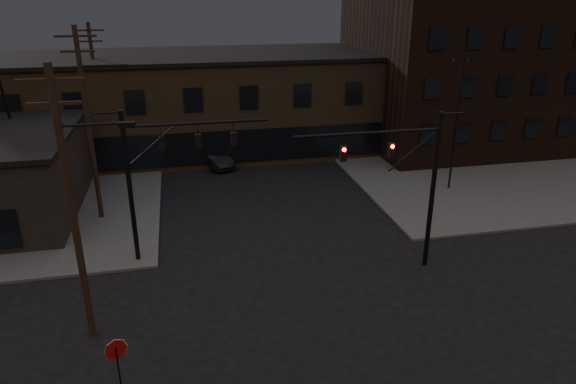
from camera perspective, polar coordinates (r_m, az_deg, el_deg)
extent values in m
plane|color=black|center=(22.04, 4.52, -15.45)|extent=(140.00, 140.00, 0.00)
cube|color=#474744|center=(49.25, 22.15, 4.43)|extent=(30.00, 30.00, 0.15)
cube|color=brown|center=(46.04, -5.38, 9.87)|extent=(40.00, 12.00, 8.00)
cube|color=black|center=(51.17, 20.78, 13.19)|extent=(22.00, 16.00, 14.00)
cylinder|color=black|center=(26.06, 15.75, -0.06)|extent=(0.24, 0.24, 8.00)
cylinder|color=black|center=(23.65, 8.94, 6.50)|extent=(7.00, 0.14, 0.14)
cube|color=#FF140C|center=(24.33, 11.40, 4.55)|extent=(0.28, 0.22, 0.70)
cube|color=#FF140C|center=(23.51, 6.15, 4.26)|extent=(0.28, 0.22, 0.70)
cylinder|color=black|center=(26.59, -17.15, 0.21)|extent=(0.24, 0.24, 8.00)
cylinder|color=black|center=(25.53, -10.05, 7.54)|extent=(7.00, 0.14, 0.14)
cube|color=black|center=(25.76, -13.82, 5.29)|extent=(0.28, 0.22, 0.70)
cube|color=black|center=(25.76, -9.92, 5.59)|extent=(0.28, 0.22, 0.70)
cube|color=black|center=(25.87, -6.04, 5.87)|extent=(0.28, 0.22, 0.70)
cylinder|color=black|center=(19.31, -18.22, -18.68)|extent=(0.06, 0.06, 2.20)
cylinder|color=maroon|center=(18.72, -18.58, -16.28)|extent=(0.72, 0.33, 0.76)
cylinder|color=black|center=(20.74, -22.81, -2.14)|extent=(0.28, 0.28, 11.00)
cube|color=black|center=(19.45, -24.90, 11.22)|extent=(2.20, 0.12, 0.12)
cube|color=black|center=(19.58, -24.54, 8.93)|extent=(1.80, 0.12, 0.12)
cube|color=black|center=(19.41, -17.49, 7.19)|extent=(0.60, 0.25, 0.18)
cylinder|color=black|center=(32.10, -21.24, 6.59)|extent=(0.28, 0.28, 11.50)
cube|color=black|center=(31.31, -22.54, 15.71)|extent=(2.20, 0.12, 0.12)
cube|color=black|center=(31.38, -22.33, 14.27)|extent=(1.80, 0.12, 0.12)
cube|color=black|center=(31.18, -17.85, 13.20)|extent=(0.60, 0.25, 0.18)
cylinder|color=black|center=(43.92, -20.40, 10.07)|extent=(0.28, 0.28, 11.00)
cube|color=black|center=(43.32, -21.26, 16.41)|extent=(2.20, 0.12, 0.12)
cube|color=black|center=(43.38, -21.12, 15.36)|extent=(1.80, 0.12, 0.12)
cylinder|color=black|center=(36.89, 18.15, 6.77)|extent=(0.14, 0.14, 9.00)
cube|color=black|center=(35.84, 18.30, 13.79)|extent=(0.50, 0.28, 0.18)
cube|color=black|center=(36.34, 19.70, 13.72)|extent=(0.50, 0.28, 0.18)
cylinder|color=black|center=(44.16, 21.81, 8.61)|extent=(0.14, 0.14, 9.00)
cube|color=black|center=(43.21, 22.09, 14.48)|extent=(0.50, 0.28, 0.18)
cube|color=black|center=(43.77, 23.21, 14.39)|extent=(0.50, 0.28, 0.18)
imported|color=black|center=(44.09, 15.71, 4.41)|extent=(4.31, 2.16, 1.41)
imported|color=silver|center=(47.59, 22.42, 4.66)|extent=(4.23, 2.13, 1.18)
imported|color=black|center=(41.61, -8.32, 3.86)|extent=(3.24, 4.88, 1.52)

